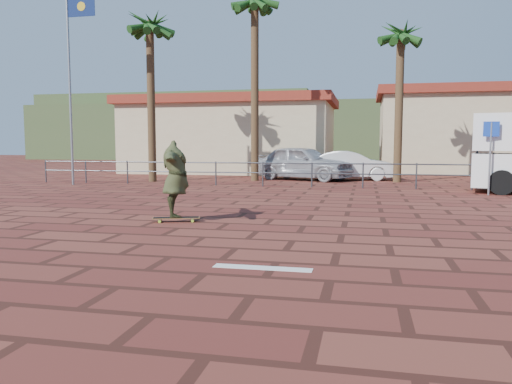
# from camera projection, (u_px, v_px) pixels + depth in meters

# --- Properties ---
(ground) EXTENTS (120.00, 120.00, 0.00)m
(ground) POSITION_uv_depth(u_px,v_px,m) (236.00, 248.00, 8.29)
(ground) COLOR brown
(ground) RESTS_ON ground
(paint_stripe) EXTENTS (1.40, 0.22, 0.01)m
(paint_stripe) POSITION_uv_depth(u_px,v_px,m) (262.00, 268.00, 6.98)
(paint_stripe) COLOR white
(paint_stripe) RESTS_ON ground
(guardrail) EXTENTS (24.06, 0.06, 1.00)m
(guardrail) POSITION_uv_depth(u_px,v_px,m) (312.00, 170.00, 19.89)
(guardrail) COLOR #47494F
(guardrail) RESTS_ON ground
(flagpole) EXTENTS (1.30, 0.10, 8.00)m
(flagpole) POSITION_uv_depth(u_px,v_px,m) (72.00, 73.00, 20.64)
(flagpole) COLOR gray
(flagpole) RESTS_ON ground
(palm_far_left) EXTENTS (2.40, 2.40, 8.25)m
(palm_far_left) POSITION_uv_depth(u_px,v_px,m) (150.00, 30.00, 22.36)
(palm_far_left) COLOR brown
(palm_far_left) RESTS_ON ground
(palm_left) EXTENTS (2.40, 2.40, 9.45)m
(palm_left) POSITION_uv_depth(u_px,v_px,m) (255.00, 7.00, 22.75)
(palm_left) COLOR brown
(palm_left) RESTS_ON ground
(palm_center) EXTENTS (2.40, 2.40, 7.75)m
(palm_center) POSITION_uv_depth(u_px,v_px,m) (401.00, 39.00, 22.00)
(palm_center) COLOR brown
(palm_center) RESTS_ON ground
(building_west) EXTENTS (12.60, 7.60, 4.50)m
(building_west) POSITION_uv_depth(u_px,v_px,m) (232.00, 135.00, 30.74)
(building_west) COLOR beige
(building_west) RESTS_ON ground
(building_east) EXTENTS (10.60, 6.60, 5.00)m
(building_east) POSITION_uv_depth(u_px,v_px,m) (468.00, 130.00, 29.68)
(building_east) COLOR beige
(building_east) RESTS_ON ground
(hill_front) EXTENTS (70.00, 18.00, 6.00)m
(hill_front) POSITION_uv_depth(u_px,v_px,m) (347.00, 133.00, 56.62)
(hill_front) COLOR #384C28
(hill_front) RESTS_ON ground
(hill_back) EXTENTS (35.00, 14.00, 8.00)m
(hill_back) POSITION_uv_depth(u_px,v_px,m) (183.00, 127.00, 67.04)
(hill_back) COLOR #384C28
(hill_back) RESTS_ON ground
(longboard) EXTENTS (1.06, 0.56, 0.10)m
(longboard) POSITION_uv_depth(u_px,v_px,m) (176.00, 218.00, 11.09)
(longboard) COLOR olive
(longboard) RESTS_ON ground
(skateboarder) EXTENTS (1.26, 2.17, 1.71)m
(skateboarder) POSITION_uv_depth(u_px,v_px,m) (176.00, 179.00, 11.01)
(skateboarder) COLOR #373D21
(skateboarder) RESTS_ON longboard
(car_silver) EXTENTS (5.25, 3.59, 1.66)m
(car_silver) POSITION_uv_depth(u_px,v_px,m) (303.00, 163.00, 23.95)
(car_silver) COLOR #A4A6AB
(car_silver) RESTS_ON ground
(car_white) EXTENTS (4.33, 1.86, 1.39)m
(car_white) POSITION_uv_depth(u_px,v_px,m) (350.00, 165.00, 23.97)
(car_white) COLOR silver
(car_white) RESTS_ON ground
(street_sign) EXTENTS (0.50, 0.07, 2.48)m
(street_sign) POSITION_uv_depth(u_px,v_px,m) (491.00, 144.00, 16.72)
(street_sign) COLOR gray
(street_sign) RESTS_ON ground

